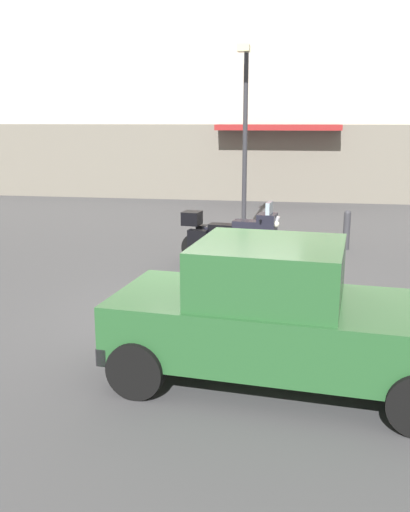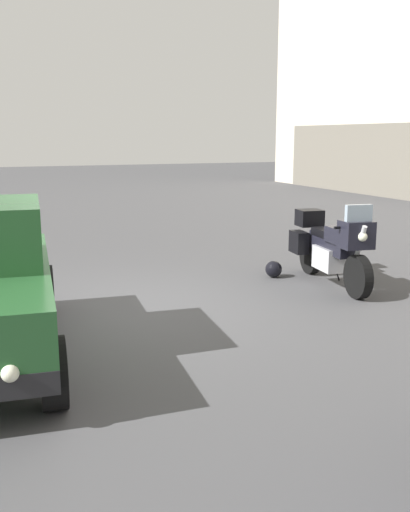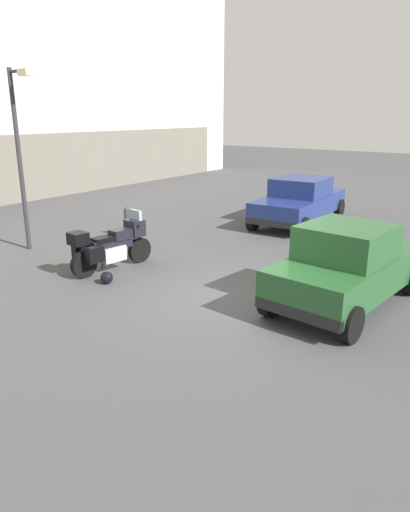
{
  "view_description": "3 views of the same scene",
  "coord_description": "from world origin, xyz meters",
  "views": [
    {
      "loc": [
        1.19,
        -8.11,
        2.96
      ],
      "look_at": [
        -0.33,
        1.02,
        0.74
      ],
      "focal_mm": 39.97,
      "sensor_mm": 36.0,
      "label": 1
    },
    {
      "loc": [
        7.4,
        -1.94,
        2.32
      ],
      "look_at": [
        -0.14,
        1.19,
        0.63
      ],
      "focal_mm": 40.82,
      "sensor_mm": 36.0,
      "label": 2
    },
    {
      "loc": [
        -7.59,
        -4.74,
        3.64
      ],
      "look_at": [
        0.45,
        1.03,
        0.61
      ],
      "focal_mm": 32.84,
      "sensor_mm": 36.0,
      "label": 3
    }
  ],
  "objects": [
    {
      "name": "bollard_curbside",
      "position": [
        2.32,
        5.29,
        0.49
      ],
      "size": [
        0.16,
        0.16,
        0.93
      ],
      "color": "#333338",
      "rests_on": "ground"
    },
    {
      "name": "motorcycle",
      "position": [
        -0.16,
        3.37,
        0.62
      ],
      "size": [
        2.26,
        0.89,
        1.36
      ],
      "rotation": [
        0.0,
        0.0,
        -0.14
      ],
      "color": "black",
      "rests_on": "ground"
    },
    {
      "name": "car_sedan_far",
      "position": [
        7.15,
        1.85,
        0.78
      ],
      "size": [
        4.64,
        2.11,
        1.56
      ],
      "rotation": [
        0.0,
        0.0,
        0.05
      ],
      "color": "navy",
      "rests_on": "ground"
    },
    {
      "name": "ground_plane",
      "position": [
        0.0,
        0.0,
        0.0
      ],
      "size": [
        80.0,
        80.0,
        0.0
      ],
      "primitive_type": "plane",
      "color": "#424244"
    },
    {
      "name": "streetlamp_curbside",
      "position": [
        -0.22,
        6.46,
        2.89
      ],
      "size": [
        0.28,
        0.94,
        4.74
      ],
      "color": "#2D2D33",
      "rests_on": "ground"
    },
    {
      "name": "car_hatchback_near",
      "position": [
        1.0,
        -1.96,
        0.81
      ],
      "size": [
        3.99,
        2.14,
        1.64
      ],
      "rotation": [
        0.0,
        0.0,
        -0.1
      ],
      "color": "#235128",
      "rests_on": "ground"
    },
    {
      "name": "helmet",
      "position": [
        -0.9,
        2.75,
        0.14
      ],
      "size": [
        0.28,
        0.28,
        0.28
      ],
      "primitive_type": "sphere",
      "color": "black",
      "rests_on": "ground"
    }
  ]
}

